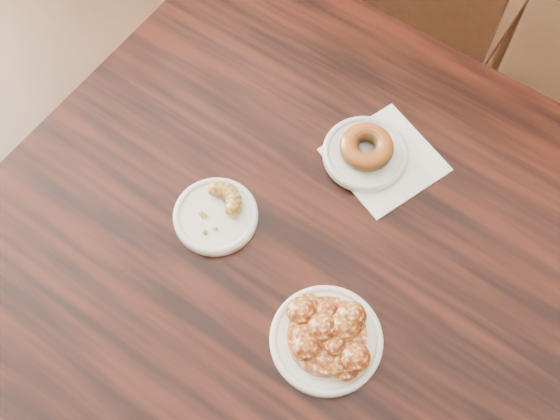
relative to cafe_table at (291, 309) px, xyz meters
The scene contains 9 objects.
floor 0.47m from the cafe_table, 109.44° to the left, with size 5.00×5.00×0.00m, color black.
cafe_table is the anchor object (origin of this frame).
napkin 0.44m from the cafe_table, 74.45° to the left, with size 0.17×0.17×0.00m, color white.
plate_donut 0.43m from the cafe_table, 82.73° to the left, with size 0.15×0.15×0.01m, color silver.
plate_cruller 0.40m from the cafe_table, 163.00° to the right, with size 0.14×0.14×0.01m, color silver.
plate_fritter 0.42m from the cafe_table, 42.73° to the right, with size 0.17×0.17×0.01m, color white.
glazed_donut 0.45m from the cafe_table, 82.73° to the left, with size 0.09×0.09×0.03m, color brown.
apple_fritter 0.45m from the cafe_table, 42.73° to the right, with size 0.16×0.16×0.04m, color #431507, non-canonical shape.
cruller_fragment 0.42m from the cafe_table, 163.00° to the right, with size 0.09×0.09×0.03m, color brown, non-canonical shape.
Camera 1 is at (0.33, -0.69, 1.81)m, focal length 45.00 mm.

